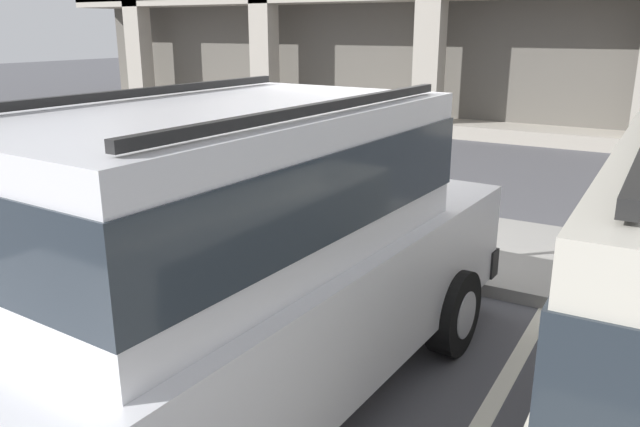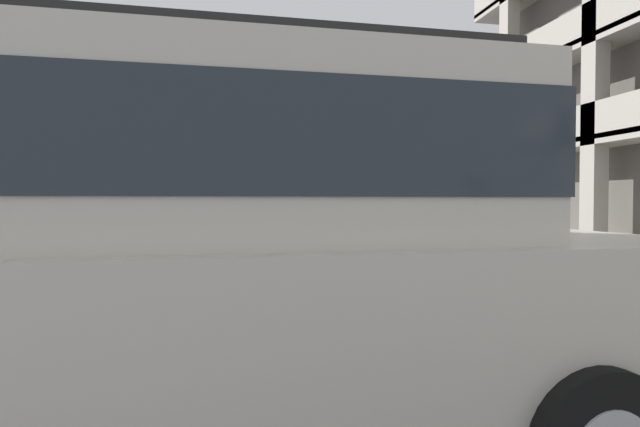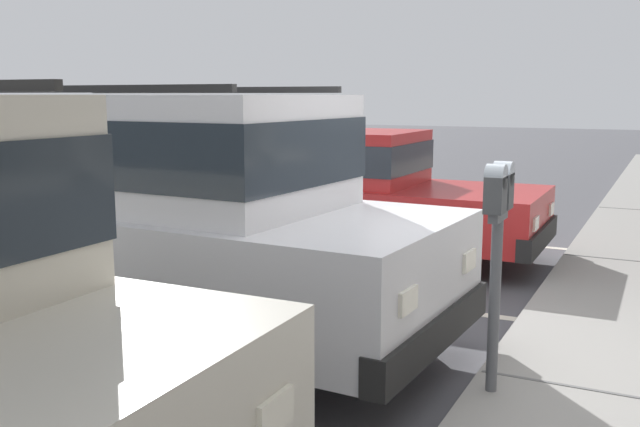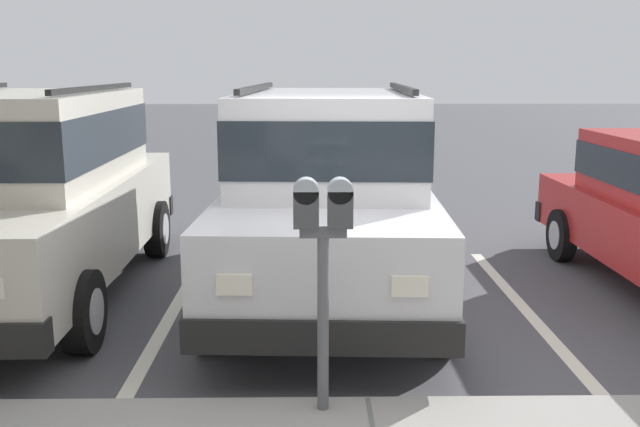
# 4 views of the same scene
# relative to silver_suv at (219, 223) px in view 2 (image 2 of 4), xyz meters

# --- Properties ---
(ground_plane) EXTENTS (80.00, 80.00, 0.10)m
(ground_plane) POSITION_rel_silver_suv_xyz_m (-0.18, 2.37, -1.14)
(ground_plane) COLOR #4C4C51
(sidewalk) EXTENTS (40.00, 2.20, 0.12)m
(sidewalk) POSITION_rel_silver_suv_xyz_m (-0.18, 3.67, -1.03)
(sidewalk) COLOR gray
(sidewalk) RESTS_ON ground_plane
(parking_stall_lines) EXTENTS (13.14, 4.80, 0.01)m
(parking_stall_lines) POSITION_rel_silver_suv_xyz_m (1.45, 0.97, -1.08)
(parking_stall_lines) COLOR silver
(parking_stall_lines) RESTS_ON ground_plane
(silver_suv) EXTENTS (2.17, 4.86, 2.03)m
(silver_suv) POSITION_rel_silver_suv_xyz_m (0.00, 0.00, 0.00)
(silver_suv) COLOR silver
(silver_suv) RESTS_ON ground_plane
(red_sedan) EXTENTS (1.87, 4.49, 1.54)m
(red_sedan) POSITION_rel_silver_suv_xyz_m (-3.57, 0.10, -0.27)
(red_sedan) COLOR red
(red_sedan) RESTS_ON ground_plane
(dark_hatchback) EXTENTS (2.07, 4.80, 2.03)m
(dark_hatchback) POSITION_rel_silver_suv_xyz_m (2.88, 0.03, 0.00)
(dark_hatchback) COLOR beige
(dark_hatchback) RESTS_ON ground_plane
(parking_meter_near) EXTENTS (0.35, 0.12, 1.45)m
(parking_meter_near) POSITION_rel_silver_suv_xyz_m (0.11, 2.72, 0.11)
(parking_meter_near) COLOR #595B60
(parking_meter_near) RESTS_ON sidewalk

